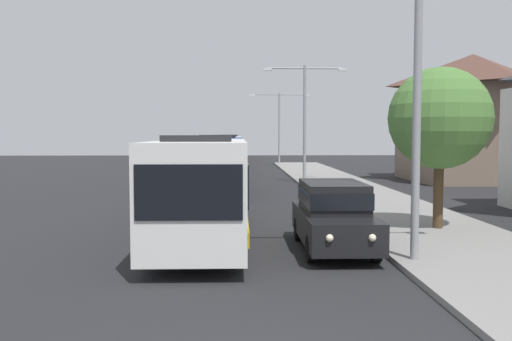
{
  "coord_description": "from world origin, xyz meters",
  "views": [
    {
      "loc": [
        -0.23,
        -6.49,
        3.23
      ],
      "look_at": [
        0.39,
        13.73,
        1.92
      ],
      "focal_mm": 39.14,
      "sensor_mm": 36.0,
      "label": 1
    }
  ],
  "objects": [
    {
      "name": "bus_tail_end",
      "position": [
        -1.3,
        76.17,
        1.69
      ],
      "size": [
        2.58,
        10.77,
        3.21
      ],
      "color": "#33724C",
      "rests_on": "ground_plane"
    },
    {
      "name": "streetlamp_mid",
      "position": [
        4.1,
        30.26,
        4.83
      ],
      "size": [
        5.49,
        0.28,
        7.61
      ],
      "color": "gray",
      "rests_on": "sidewalk"
    },
    {
      "name": "streetlamp_far",
      "position": [
        4.1,
        53.51,
        4.86
      ],
      "size": [
        6.43,
        0.28,
        7.55
      ],
      "color": "gray",
      "rests_on": "sidewalk"
    },
    {
      "name": "house_distant_gabled",
      "position": [
        15.94,
        31.82,
        4.46
      ],
      "size": [
        8.65,
        9.28,
        8.76
      ],
      "color": "#7A6656",
      "rests_on": "ground_plane"
    },
    {
      "name": "bus_second_in_line",
      "position": [
        -1.3,
        24.68,
        1.69
      ],
      "size": [
        2.58,
        11.8,
        3.21
      ],
      "color": "#284C8C",
      "rests_on": "ground_plane"
    },
    {
      "name": "white_suv",
      "position": [
        2.4,
        8.9,
        1.03
      ],
      "size": [
        1.86,
        4.93,
        1.9
      ],
      "color": "black",
      "rests_on": "ground_plane"
    },
    {
      "name": "bus_rear",
      "position": [
        -1.3,
        62.74,
        1.69
      ],
      "size": [
        2.58,
        12.03,
        3.21
      ],
      "color": "maroon",
      "rests_on": "ground_plane"
    },
    {
      "name": "bus_lead",
      "position": [
        -1.3,
        11.18,
        1.69
      ],
      "size": [
        2.58,
        11.77,
        3.21
      ],
      "color": "silver",
      "rests_on": "ground_plane"
    },
    {
      "name": "bus_fourth_in_line",
      "position": [
        -1.3,
        49.96,
        1.69
      ],
      "size": [
        2.58,
        10.75,
        3.21
      ],
      "color": "silver",
      "rests_on": "ground_plane"
    },
    {
      "name": "bus_middle",
      "position": [
        -1.3,
        37.85,
        1.69
      ],
      "size": [
        2.58,
        10.47,
        3.21
      ],
      "color": "silver",
      "rests_on": "ground_plane"
    },
    {
      "name": "roadside_tree",
      "position": [
        6.33,
        11.57,
        3.74
      ],
      "size": [
        3.33,
        3.33,
        5.28
      ],
      "color": "#4C3823",
      "rests_on": "sidewalk"
    },
    {
      "name": "streetlamp_near",
      "position": [
        4.1,
        7.01,
        4.84
      ],
      "size": [
        6.18,
        0.28,
        7.54
      ],
      "color": "gray",
      "rests_on": "sidewalk"
    }
  ]
}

